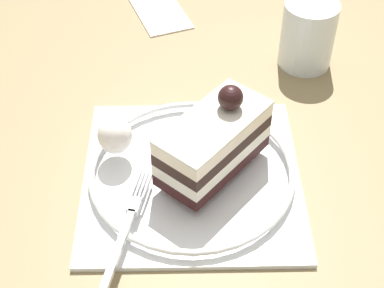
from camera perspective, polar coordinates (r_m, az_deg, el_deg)
The scene contains 7 objects.
ground_plane at distance 0.54m, azimuth 2.77°, elevation -2.95°, with size 2.40×2.40×0.00m, color olive.
dessert_plate at distance 0.53m, azimuth 0.00°, elevation -2.95°, with size 0.23×0.23×0.02m.
cake_slice at distance 0.51m, azimuth 2.16°, elevation 0.26°, with size 0.12×0.10×0.07m.
whipped_cream_dollop at distance 0.53m, azimuth -7.53°, elevation 0.86°, with size 0.03×0.03×0.04m, color white.
fork at distance 0.48m, azimuth -6.35°, elevation -7.85°, with size 0.06×0.12×0.00m.
drink_glass_far at distance 0.66m, azimuth 11.19°, elevation 10.24°, with size 0.06×0.06×0.07m.
folded_napkin at distance 0.76m, azimuth -3.49°, elevation 12.82°, with size 0.10×0.06×0.00m, color white.
Camera 1 is at (-0.11, -0.35, 0.40)m, focal length 54.72 mm.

